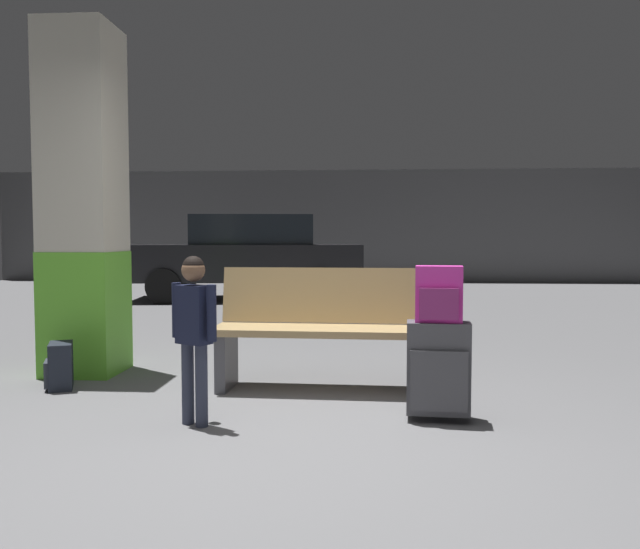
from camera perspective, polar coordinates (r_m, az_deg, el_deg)
The scene contains 9 objects.
ground_plane at distance 7.38m, azimuth 0.31°, elevation -5.77°, with size 18.00×18.00×0.10m, color slate.
garage_back_wall at distance 16.14m, azimuth 2.38°, elevation 4.32°, with size 18.00×0.12×2.80m, color #565658.
structural_pillar at distance 5.59m, azimuth -20.29°, elevation 6.00°, with size 0.57×0.57×2.82m.
bench at distance 4.74m, azimuth 0.39°, elevation -4.87°, with size 1.62×0.58×0.89m.
suitcase at distance 4.00m, azimuth 10.47°, elevation -8.21°, with size 0.39×0.25×0.60m.
backpack_bright at distance 3.94m, azimuth 10.54°, elevation -1.77°, with size 0.30×0.22×0.34m.
child at distance 3.86m, azimuth -11.15°, elevation -4.12°, with size 0.30×0.26×1.01m.
backpack_dark_floor at distance 5.14m, azimuth -22.13°, elevation -7.57°, with size 0.27×0.32×0.34m.
parked_car_far at distance 11.62m, azimuth -6.48°, elevation 1.76°, with size 4.27×2.16×1.51m.
Camera 1 is at (0.48, -3.27, 1.12)m, focal length 35.98 mm.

